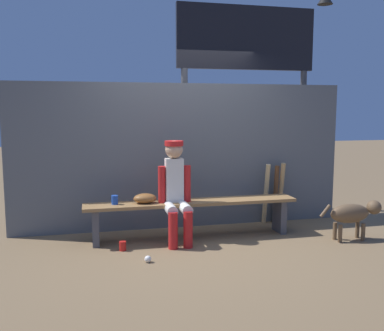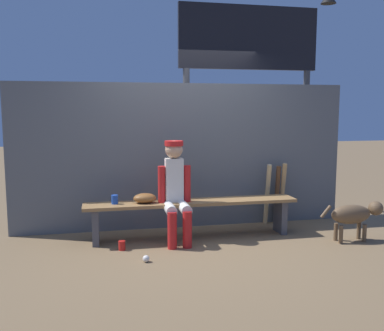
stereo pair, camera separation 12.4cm
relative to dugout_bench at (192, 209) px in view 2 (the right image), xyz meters
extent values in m
plane|color=brown|center=(0.00, 0.00, -0.38)|extent=(30.00, 30.00, 0.00)
cube|color=#595E63|center=(0.00, 0.54, 0.61)|extent=(4.60, 0.03, 1.97)
cube|color=olive|center=(0.00, 0.00, 0.08)|extent=(2.69, 0.36, 0.04)
cube|color=#4C4C51|center=(-1.20, 0.00, -0.16)|extent=(0.08, 0.29, 0.44)
cube|color=#4C4C51|center=(1.20, 0.00, -0.16)|extent=(0.08, 0.29, 0.44)
cube|color=silver|center=(-0.23, 0.00, 0.37)|extent=(0.22, 0.13, 0.55)
sphere|color=tan|center=(-0.23, 0.00, 0.76)|extent=(0.22, 0.22, 0.22)
cylinder|color=red|center=(-0.23, 0.00, 0.83)|extent=(0.23, 0.23, 0.06)
cylinder|color=silver|center=(-0.32, -0.19, 0.06)|extent=(0.13, 0.38, 0.13)
cylinder|color=red|center=(-0.32, -0.38, -0.16)|extent=(0.11, 0.11, 0.44)
cylinder|color=red|center=(-0.39, -0.02, 0.32)|extent=(0.09, 0.09, 0.46)
cylinder|color=silver|center=(-0.14, -0.19, 0.06)|extent=(0.13, 0.38, 0.13)
cylinder|color=red|center=(-0.14, -0.38, -0.16)|extent=(0.11, 0.11, 0.44)
cylinder|color=red|center=(-0.07, -0.02, 0.32)|extent=(0.09, 0.09, 0.46)
ellipsoid|color=brown|center=(-0.59, 0.00, 0.16)|extent=(0.28, 0.20, 0.12)
cylinder|color=tan|center=(1.17, 0.40, 0.06)|extent=(0.09, 0.25, 0.87)
cylinder|color=brown|center=(1.33, 0.42, 0.04)|extent=(0.08, 0.16, 0.84)
cylinder|color=tan|center=(1.40, 0.41, 0.06)|extent=(0.08, 0.23, 0.88)
sphere|color=white|center=(-0.67, -0.77, -0.34)|extent=(0.07, 0.07, 0.07)
cylinder|color=red|center=(-0.90, -0.31, -0.32)|extent=(0.08, 0.08, 0.11)
cylinder|color=#1E47AD|center=(-0.96, 0.02, 0.16)|extent=(0.08, 0.08, 0.11)
cylinder|color=#3F3F42|center=(0.17, 1.23, 0.74)|extent=(0.10, 0.10, 2.23)
cylinder|color=#3F3F42|center=(2.12, 1.23, 0.74)|extent=(0.10, 0.10, 2.23)
cube|color=black|center=(1.15, 1.23, 2.33)|extent=(2.19, 0.08, 0.95)
ellipsoid|color=brown|center=(1.89, -0.54, -0.04)|extent=(0.52, 0.20, 0.24)
sphere|color=brown|center=(2.23, -0.54, 0.02)|extent=(0.18, 0.18, 0.18)
cylinder|color=brown|center=(1.55, -0.54, 0.01)|extent=(0.15, 0.04, 0.16)
cylinder|color=brown|center=(2.05, -0.48, -0.27)|extent=(0.05, 0.05, 0.22)
cylinder|color=brown|center=(2.05, -0.60, -0.27)|extent=(0.05, 0.05, 0.22)
cylinder|color=brown|center=(1.73, -0.48, -0.27)|extent=(0.05, 0.05, 0.22)
cylinder|color=brown|center=(1.73, -0.60, -0.27)|extent=(0.05, 0.05, 0.22)
camera|label=1|loc=(-1.23, -5.21, 1.25)|focal=40.51mm
camera|label=2|loc=(-1.11, -5.24, 1.25)|focal=40.51mm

